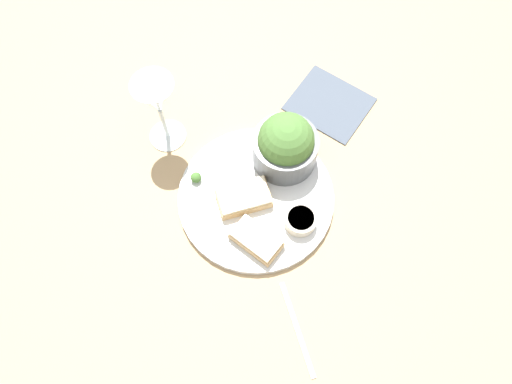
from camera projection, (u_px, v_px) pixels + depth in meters
name	position (u px, v px, depth m)	size (l,w,h in m)	color
ground_plane	(256.00, 199.00, 0.92)	(4.00, 4.00, 0.00)	tan
dinner_plate	(256.00, 198.00, 0.91)	(0.28, 0.28, 0.01)	silver
salad_bowl	(286.00, 145.00, 0.89)	(0.12, 0.12, 0.12)	#4C5156
sauce_ramekin	(301.00, 220.00, 0.87)	(0.06, 0.06, 0.03)	beige
cheese_toast_near	(244.00, 197.00, 0.89)	(0.11, 0.10, 0.03)	tan
cheese_toast_far	(256.00, 240.00, 0.86)	(0.10, 0.07, 0.03)	tan
wine_glass	(157.00, 101.00, 0.86)	(0.07, 0.07, 0.17)	silver
garnish	(196.00, 177.00, 0.91)	(0.02, 0.02, 0.02)	#477533
napkin	(330.00, 103.00, 1.00)	(0.17, 0.16, 0.01)	#4C5666
fork	(297.00, 329.00, 0.82)	(0.11, 0.13, 0.01)	silver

